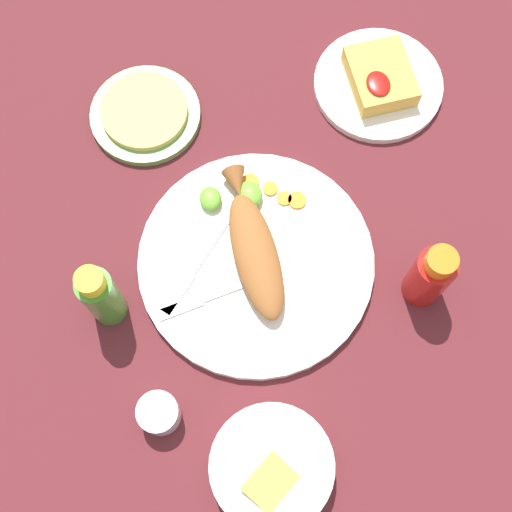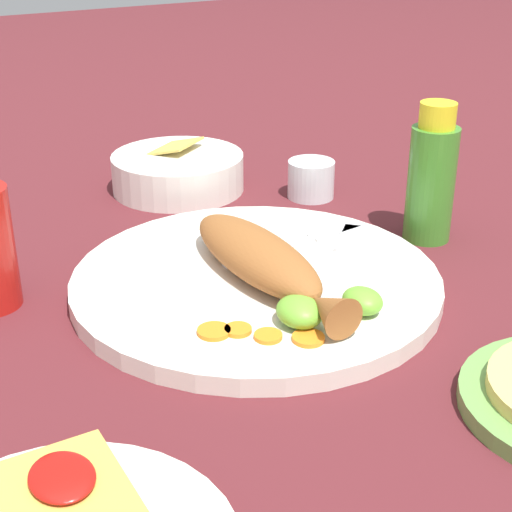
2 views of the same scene
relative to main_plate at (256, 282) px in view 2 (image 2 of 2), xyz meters
The scene contains 14 objects.
ground_plane 0.01m from the main_plate, ahead, with size 4.00×4.00×0.00m, color #561E23.
main_plate is the anchor object (origin of this frame).
fried_fish 0.03m from the main_plate, behind, with size 0.25×0.07×0.04m.
fork_near 0.10m from the main_plate, 64.47° to the right, with size 0.04×0.19×0.00m.
fork_far 0.10m from the main_plate, 94.56° to the right, with size 0.14×0.14×0.00m.
carrot_slice_near 0.12m from the main_plate, 132.51° to the left, with size 0.03×0.03×0.00m, color orange.
carrot_slice_mid 0.11m from the main_plate, 142.23° to the left, with size 0.02×0.02×0.00m, color orange.
carrot_slice_far 0.12m from the main_plate, 155.04° to the left, with size 0.02×0.02×0.00m, color orange.
carrot_slice_extra 0.13m from the main_plate, 169.70° to the left, with size 0.03×0.03×0.00m, color orange.
lime_wedge_main 0.11m from the main_plate, behind, with size 0.05×0.04×0.03m, color #6BB233.
lime_wedge_side 0.12m from the main_plate, 158.21° to the right, with size 0.04×0.03×0.02m, color #6BB233.
hot_sauce_bottle_green 0.24m from the main_plate, 86.21° to the right, with size 0.05×0.05×0.16m.
salt_cup 0.27m from the main_plate, 45.01° to the right, with size 0.06×0.06×0.05m.
guacamole_bowl 0.31m from the main_plate, 10.19° to the right, with size 0.17×0.17×0.06m.
Camera 2 is at (-0.60, 0.35, 0.37)m, focal length 55.00 mm.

